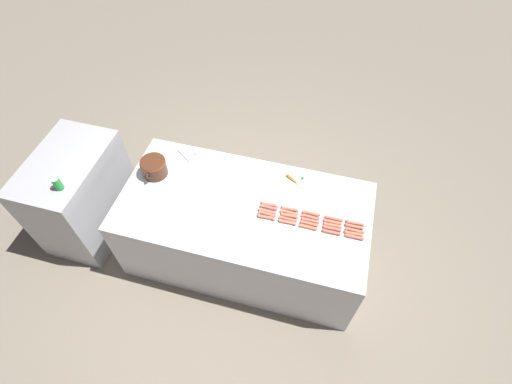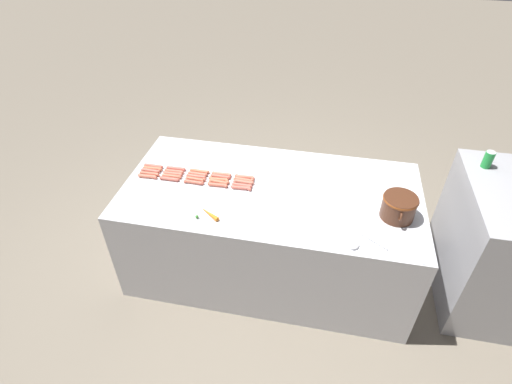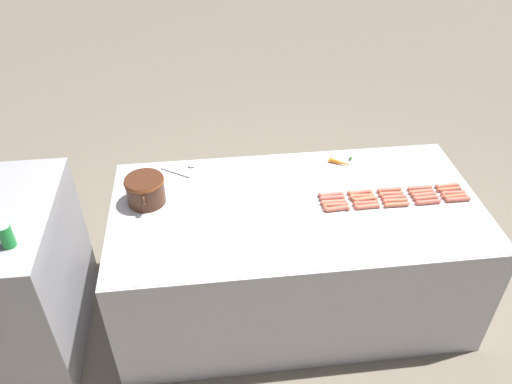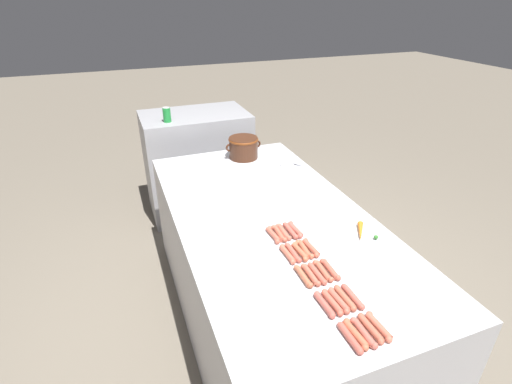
% 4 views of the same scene
% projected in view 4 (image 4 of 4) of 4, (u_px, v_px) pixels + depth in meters
% --- Properties ---
extents(ground_plane, '(20.00, 20.00, 0.00)m').
position_uv_depth(ground_plane, '(269.00, 318.00, 2.62)').
color(ground_plane, '#756B5B').
extents(griddle_counter, '(1.08, 2.16, 0.83)m').
position_uv_depth(griddle_counter, '(270.00, 270.00, 2.43)').
color(griddle_counter, '#BCBCC1').
rests_on(griddle_counter, ground_plane).
extents(back_cabinet, '(0.97, 0.61, 0.99)m').
position_uv_depth(back_cabinet, '(198.00, 163.00, 3.72)').
color(back_cabinet, '#A0A0A4').
rests_on(back_cabinet, ground_plane).
extents(hot_dog_0, '(0.03, 0.16, 0.03)m').
position_uv_depth(hot_dog_0, '(350.00, 338.00, 1.42)').
color(hot_dog_0, '#C3594A').
rests_on(hot_dog_0, griddle_counter).
extents(hot_dog_1, '(0.03, 0.16, 0.03)m').
position_uv_depth(hot_dog_1, '(324.00, 305.00, 1.57)').
color(hot_dog_1, '#C65B4E').
rests_on(hot_dog_1, griddle_counter).
extents(hot_dog_2, '(0.03, 0.16, 0.03)m').
position_uv_depth(hot_dog_2, '(303.00, 276.00, 1.73)').
color(hot_dog_2, '#C76748').
rests_on(hot_dog_2, griddle_counter).
extents(hot_dog_3, '(0.03, 0.16, 0.03)m').
position_uv_depth(hot_dog_3, '(287.00, 254.00, 1.87)').
color(hot_dog_3, '#CD664F').
rests_on(hot_dog_3, griddle_counter).
extents(hot_dog_4, '(0.04, 0.16, 0.03)m').
position_uv_depth(hot_dog_4, '(273.00, 235.00, 2.02)').
color(hot_dog_4, '#C8624D').
rests_on(hot_dog_4, griddle_counter).
extents(hot_dog_5, '(0.03, 0.16, 0.03)m').
position_uv_depth(hot_dog_5, '(356.00, 334.00, 1.44)').
color(hot_dog_5, '#CC6647').
rests_on(hot_dog_5, griddle_counter).
extents(hot_dog_6, '(0.03, 0.16, 0.03)m').
position_uv_depth(hot_dog_6, '(332.00, 302.00, 1.58)').
color(hot_dog_6, '#C7604C').
rests_on(hot_dog_6, griddle_counter).
extents(hot_dog_7, '(0.03, 0.16, 0.03)m').
position_uv_depth(hot_dog_7, '(311.00, 275.00, 1.74)').
color(hot_dog_7, '#C4644E').
rests_on(hot_dog_7, griddle_counter).
extents(hot_dog_8, '(0.03, 0.16, 0.03)m').
position_uv_depth(hot_dog_8, '(293.00, 253.00, 1.89)').
color(hot_dog_8, '#C55C4C').
rests_on(hot_dog_8, griddle_counter).
extents(hot_dog_9, '(0.04, 0.16, 0.03)m').
position_uv_depth(hot_dog_9, '(279.00, 233.00, 2.03)').
color(hot_dog_9, '#C1614A').
rests_on(hot_dog_9, griddle_counter).
extents(hot_dog_10, '(0.03, 0.16, 0.03)m').
position_uv_depth(hot_dog_10, '(364.00, 333.00, 1.44)').
color(hot_dog_10, '#BF6051').
rests_on(hot_dog_10, griddle_counter).
extents(hot_dog_11, '(0.03, 0.16, 0.03)m').
position_uv_depth(hot_dog_11, '(339.00, 300.00, 1.59)').
color(hot_dog_11, '#C2624F').
rests_on(hot_dog_11, griddle_counter).
extents(hot_dog_12, '(0.03, 0.16, 0.03)m').
position_uv_depth(hot_dog_12, '(317.00, 274.00, 1.75)').
color(hot_dog_12, '#C15F4D').
rests_on(hot_dog_12, griddle_counter).
extents(hot_dog_13, '(0.04, 0.16, 0.03)m').
position_uv_depth(hot_dog_13, '(300.00, 252.00, 1.89)').
color(hot_dog_13, '#C46748').
rests_on(hot_dog_13, griddle_counter).
extents(hot_dog_14, '(0.03, 0.16, 0.03)m').
position_uv_depth(hot_dog_14, '(283.00, 232.00, 2.05)').
color(hot_dog_14, '#BF6651').
rests_on(hot_dog_14, griddle_counter).
extents(hot_dog_15, '(0.03, 0.16, 0.03)m').
position_uv_depth(hot_dog_15, '(371.00, 328.00, 1.46)').
color(hot_dog_15, '#C26149').
rests_on(hot_dog_15, griddle_counter).
extents(hot_dog_16, '(0.03, 0.16, 0.03)m').
position_uv_depth(hot_dog_16, '(345.00, 298.00, 1.61)').
color(hot_dog_16, '#C0634A').
rests_on(hot_dog_16, griddle_counter).
extents(hot_dog_17, '(0.04, 0.16, 0.03)m').
position_uv_depth(hot_dog_17, '(323.00, 271.00, 1.76)').
color(hot_dog_17, '#C1634A').
rests_on(hot_dog_17, griddle_counter).
extents(hot_dog_18, '(0.04, 0.16, 0.03)m').
position_uv_depth(hot_dog_18, '(304.00, 249.00, 1.91)').
color(hot_dog_18, '#C66649').
rests_on(hot_dog_18, griddle_counter).
extents(hot_dog_19, '(0.03, 0.16, 0.03)m').
position_uv_depth(hot_dog_19, '(290.00, 231.00, 2.06)').
color(hot_dog_19, '#BF5E4F').
rests_on(hot_dog_19, griddle_counter).
extents(hot_dog_20, '(0.03, 0.16, 0.03)m').
position_uv_depth(hot_dog_20, '(379.00, 327.00, 1.47)').
color(hot_dog_20, '#CC674F').
rests_on(hot_dog_20, griddle_counter).
extents(hot_dog_21, '(0.03, 0.16, 0.03)m').
position_uv_depth(hot_dog_21, '(353.00, 297.00, 1.61)').
color(hot_dog_21, '#C35D4E').
rests_on(hot_dog_21, griddle_counter).
extents(hot_dog_22, '(0.03, 0.16, 0.03)m').
position_uv_depth(hot_dog_22, '(330.00, 269.00, 1.77)').
color(hot_dog_22, '#C55E4A').
rests_on(hot_dog_22, griddle_counter).
extents(hot_dog_23, '(0.03, 0.16, 0.03)m').
position_uv_depth(hot_dog_23, '(311.00, 248.00, 1.92)').
color(hot_dog_23, '#C6604A').
rests_on(hot_dog_23, griddle_counter).
extents(hot_dog_24, '(0.04, 0.16, 0.03)m').
position_uv_depth(hot_dog_24, '(295.00, 229.00, 2.07)').
color(hot_dog_24, '#C85F50').
rests_on(hot_dog_24, griddle_counter).
extents(bean_pot, '(0.29, 0.23, 0.16)m').
position_uv_depth(bean_pot, '(243.00, 147.00, 2.95)').
color(bean_pot, '#472616').
rests_on(bean_pot, griddle_counter).
extents(serving_spoon, '(0.18, 0.24, 0.02)m').
position_uv_depth(serving_spoon, '(293.00, 162.00, 2.89)').
color(serving_spoon, '#B7B7BC').
rests_on(serving_spoon, griddle_counter).
extents(carrot, '(0.12, 0.16, 0.03)m').
position_uv_depth(carrot, '(361.00, 232.00, 2.04)').
color(carrot, orange).
rests_on(carrot, griddle_counter).
extents(soda_can, '(0.07, 0.07, 0.13)m').
position_uv_depth(soda_can, '(167.00, 115.00, 3.24)').
color(soda_can, '#1E8C38').
rests_on(soda_can, back_cabinet).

